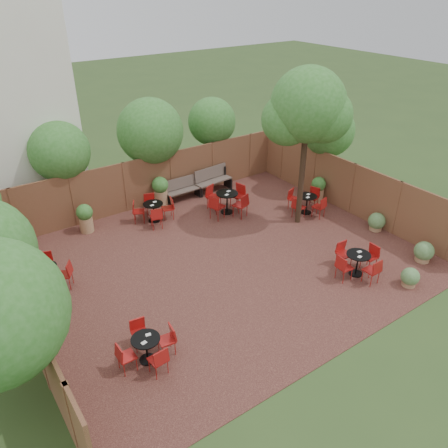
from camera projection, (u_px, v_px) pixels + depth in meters
ground at (222, 261)px, 14.45m from camera, size 80.00×80.00×0.00m
courtyard_paving at (222, 261)px, 14.45m from camera, size 12.00×10.00×0.02m
fence_back at (149, 181)px, 17.55m from camera, size 12.00×0.08×2.00m
fence_left at (20, 305)px, 10.97m from camera, size 0.08×10.00×2.00m
fence_right at (352, 189)px, 16.96m from camera, size 0.08×10.00×2.00m
overhang_foliage at (105, 180)px, 13.36m from camera, size 15.71×10.76×2.75m
courtyard_tree at (308, 110)px, 14.68m from camera, size 2.69×2.59×5.60m
park_bench_left at (183, 189)px, 18.16m from camera, size 1.49×0.49×0.91m
park_bench_right at (212, 179)px, 18.87m from camera, size 1.69×0.69×1.02m
bistro_tables at (214, 236)px, 14.97m from camera, size 11.09×8.10×0.95m
planters at (159, 203)px, 16.77m from camera, size 11.27×3.95×1.18m
low_shrubs at (402, 246)px, 14.63m from camera, size 2.47×3.30×0.67m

